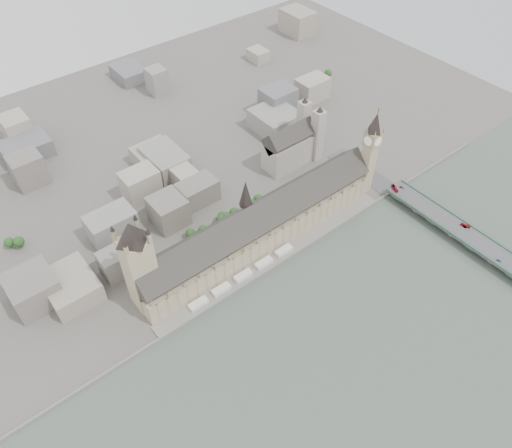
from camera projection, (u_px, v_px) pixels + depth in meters
ground at (271, 254)px, 486.90m from camera, size 900.00×900.00×0.00m
river_thames at (404, 376)px, 397.16m from camera, size 600.00×600.00×0.00m
embankment_wall at (281, 262)px, 477.67m from camera, size 600.00×1.50×3.00m
river_terrace at (276, 258)px, 482.11m from camera, size 270.00×15.00×2.00m
terrace_tents at (243, 276)px, 462.82m from camera, size 118.00×7.00×4.00m
palace_of_westminster at (259, 226)px, 481.32m from camera, size 265.00×40.73×55.44m
elizabeth_tower at (371, 148)px, 509.61m from camera, size 17.00×17.00×107.50m
victoria_tower at (138, 261)px, 408.36m from camera, size 30.00×30.00×100.00m
central_tower at (246, 201)px, 455.13m from camera, size 13.00×13.00×48.00m
westminster_bridge at (449, 226)px, 506.11m from camera, size 25.00×325.00×10.25m
bridge_parapets at (489, 248)px, 477.81m from camera, size 25.00×235.00×1.15m
westminster_abbey at (293, 144)px, 568.83m from camera, size 68.00×36.00×64.00m
city_skyline_inland at (143, 124)px, 606.52m from camera, size 720.00×360.00×38.00m
park_trees at (226, 219)px, 509.80m from camera, size 110.00×30.00×15.00m
red_bus_north at (395, 188)px, 535.88m from camera, size 6.98×11.79×3.24m
red_bus_south at (465, 226)px, 497.49m from camera, size 5.25×9.60×2.62m
car_blue at (499, 261)px, 466.50m from camera, size 2.64×4.69×1.51m
car_silver at (464, 227)px, 497.31m from camera, size 2.09×4.15×1.31m
car_approach at (402, 187)px, 538.29m from camera, size 3.61×5.81×1.57m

